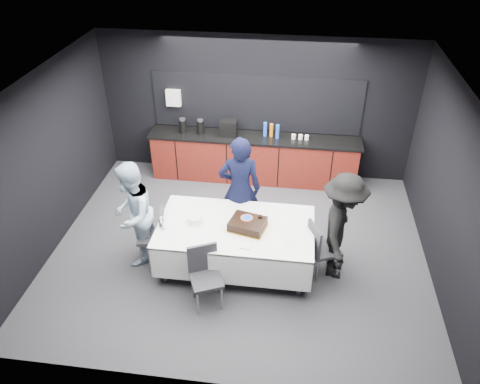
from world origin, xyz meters
name	(u,v)px	position (x,y,z in m)	size (l,w,h in m)	color
ground	(239,248)	(0.00, 0.00, 0.00)	(6.00, 6.00, 0.00)	#3C3B40
room_shell	(239,149)	(0.00, 0.00, 1.86)	(6.04, 5.04, 2.82)	white
kitchenette	(253,154)	(-0.02, 2.22, 0.54)	(4.10, 0.64, 2.05)	#58140D
party_table	(236,233)	(0.00, -0.40, 0.64)	(2.32, 1.32, 0.78)	#99999E
cake_assembly	(248,224)	(0.18, -0.42, 0.85)	(0.63, 0.55, 0.17)	gold
plate_stack	(195,219)	(-0.62, -0.38, 0.83)	(0.22, 0.22, 0.10)	white
loose_plate_near	(209,241)	(-0.33, -0.81, 0.78)	(0.21, 0.21, 0.01)	white
loose_plate_right_a	(291,226)	(0.81, -0.29, 0.78)	(0.18, 0.18, 0.01)	white
loose_plate_right_b	(287,242)	(0.78, -0.67, 0.78)	(0.20, 0.20, 0.01)	white
loose_plate_far	(243,213)	(0.06, -0.07, 0.78)	(0.19, 0.19, 0.01)	white
fork_pile	(246,247)	(0.21, -0.87, 0.79)	(0.15, 0.09, 0.02)	white
champagne_flute	(162,220)	(-1.05, -0.62, 0.94)	(0.06, 0.06, 0.22)	white
chair_left	(156,232)	(-1.24, -0.40, 0.53)	(0.49, 0.49, 0.92)	#2B2A2F
chair_right	(320,246)	(1.27, -0.41, 0.53)	(0.55, 0.55, 0.92)	#2B2A2F
chair_near	(205,272)	(-0.33, -1.17, 0.53)	(0.56, 0.56, 0.92)	#2B2A2F
person_center	(240,189)	(-0.04, 0.35, 0.93)	(0.68, 0.45, 1.86)	black
person_left	(132,214)	(-1.57, -0.42, 0.85)	(0.83, 0.65, 1.71)	#AAC2D6
person_right	(342,227)	(1.55, -0.34, 0.87)	(1.12, 0.64, 1.73)	black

